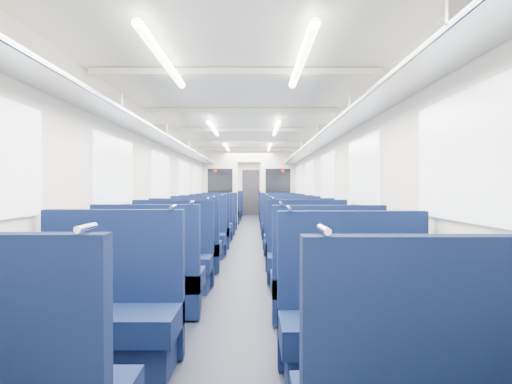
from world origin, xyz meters
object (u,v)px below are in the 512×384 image
object	(u,v)px
seat_13	(287,232)
seat_14	(210,227)
seat_12	(205,232)
seat_22	(227,212)
seat_16	(216,222)
seat_6	(171,262)
seat_18	(220,219)
seat_20	(225,214)
seat_11	(292,239)
bulkhead	(249,187)
seat_2	(108,319)
seat_23	(273,212)
seat_5	(326,285)
seat_3	(356,327)
seat_9	(299,248)
seat_7	(308,260)
seat_26	(231,209)
seat_10	(198,238)
seat_8	(186,249)
seat_21	(274,214)
seat_19	(278,219)
end_door	(251,192)
seat_25	(272,210)
seat_27	(271,209)
seat_24	(229,210)
seat_17	(280,222)
seat_15	(283,226)
seat_4	(150,281)

from	to	relation	value
seat_13	seat_14	bearing A→B (deg)	147.25
seat_12	seat_22	distance (m)	6.64
seat_14	seat_16	world-z (taller)	same
seat_6	seat_18	world-z (taller)	same
seat_12	seat_20	size ratio (longest dim) A/B	1.00
seat_11	bulkhead	bearing A→B (deg)	98.47
seat_2	seat_23	xyz separation A→B (m)	(1.66, 12.32, 0.00)
seat_11	seat_16	size ratio (longest dim) A/B	1.00
seat_5	seat_6	bearing A→B (deg)	143.55
bulkhead	seat_18	world-z (taller)	bulkhead
seat_3	seat_5	world-z (taller)	same
seat_12	seat_9	bearing A→B (deg)	-54.31
seat_7	seat_16	size ratio (longest dim) A/B	1.00
seat_23	seat_26	bearing A→B (deg)	124.91
seat_2	seat_10	bearing A→B (deg)	90.00
seat_8	seat_11	size ratio (longest dim) A/B	1.00
seat_21	seat_11	bearing A→B (deg)	-90.00
seat_3	seat_26	bearing A→B (deg)	96.36
bulkhead	seat_19	xyz separation A→B (m)	(0.83, -0.95, -0.89)
seat_14	seat_26	bearing A→B (deg)	90.00
end_door	seat_9	size ratio (longest dim) A/B	1.79
seat_10	seat_5	bearing A→B (deg)	-65.24
seat_8	seat_14	xyz separation A→B (m)	(0.00, 3.41, 0.00)
seat_10	bulkhead	bearing A→B (deg)	81.32
seat_25	seat_27	xyz separation A→B (m)	(0.00, 1.24, 0.00)
seat_2	seat_7	xyz separation A→B (m)	(1.66, 2.30, 0.00)
seat_22	seat_24	xyz separation A→B (m)	(0.00, 1.06, 0.00)
seat_17	seat_7	bearing A→B (deg)	-90.00
seat_21	seat_23	world-z (taller)	same
seat_3	seat_19	size ratio (longest dim) A/B	1.00
seat_16	seat_8	bearing A→B (deg)	-90.00
seat_6	seat_22	world-z (taller)	same
seat_24	seat_27	size ratio (longest dim) A/B	1.00
seat_11	seat_12	bearing A→B (deg)	143.38
seat_8	seat_15	size ratio (longest dim) A/B	1.00
end_door	seat_17	size ratio (longest dim) A/B	1.79
end_door	seat_20	world-z (taller)	end_door
seat_16	seat_3	bearing A→B (deg)	-78.63
seat_15	seat_5	bearing A→B (deg)	-90.00
seat_20	seat_25	bearing A→B (deg)	53.30
seat_24	seat_27	distance (m)	2.09
seat_5	seat_9	world-z (taller)	same
seat_13	seat_22	bearing A→B (deg)	103.94
seat_3	seat_16	size ratio (longest dim) A/B	1.00
seat_4	seat_24	xyz separation A→B (m)	(0.00, 12.22, 0.00)
seat_12	seat_27	xyz separation A→B (m)	(1.66, 8.97, 0.00)
seat_9	seat_20	distance (m)	8.00
seat_22	seat_6	bearing A→B (deg)	-90.00
end_door	seat_12	xyz separation A→B (m)	(-0.83, -10.29, -0.66)
seat_11	seat_13	distance (m)	1.18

